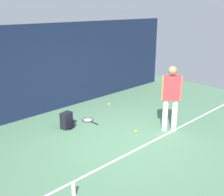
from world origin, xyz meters
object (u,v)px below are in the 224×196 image
Objects in this scene: tennis_ball_mid_court at (136,131)px; water_bottle at (74,190)px; backpack at (67,121)px; tennis_ball_near_player at (109,104)px; tennis_player at (171,95)px; tennis_racket at (88,120)px.

water_bottle is at bearing -160.70° from tennis_ball_mid_court.
backpack is 2.12m from tennis_ball_near_player.
tennis_player reaches higher than tennis_ball_near_player.
tennis_ball_near_player is 0.28× the size of water_bottle.
tennis_ball_near_player is (0.20, 2.50, -0.93)m from tennis_player.
tennis_player reaches higher than water_bottle.
tennis_racket is 9.31× the size of tennis_ball_near_player.
tennis_racket is (-1.11, 1.95, -0.95)m from tennis_player.
backpack reaches higher than tennis_ball_mid_court.
tennis_racket is 2.65× the size of water_bottle.
tennis_racket is 1.40× the size of backpack.
tennis_player is 1.29m from tennis_ball_mid_court.
tennis_player is 2.77× the size of tennis_racket.
tennis_ball_mid_court is (-0.73, 0.50, -0.93)m from tennis_player.
tennis_ball_mid_court is (-0.93, -2.00, 0.00)m from tennis_ball_near_player.
backpack is at bearing 127.28° from tennis_ball_mid_court.
tennis_player is 25.76× the size of tennis_ball_mid_court.
tennis_ball_mid_court reaches higher than tennis_racket.
tennis_player is at bearing -34.07° from tennis_ball_mid_court.
water_bottle is (-2.65, -0.93, 0.08)m from tennis_ball_mid_court.
tennis_racket is 3.29m from water_bottle.
tennis_ball_mid_court is at bearing -166.76° from tennis_player.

